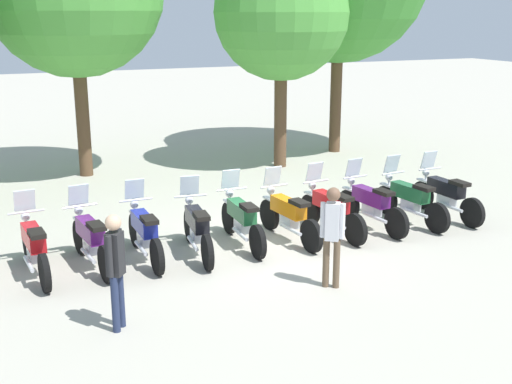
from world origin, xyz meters
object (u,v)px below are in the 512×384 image
Objects in this scene: motorcycle_0 at (34,246)px; motorcycle_2 at (144,232)px; motorcycle_5 at (288,215)px; person_0 at (332,230)px; tree_2 at (281,13)px; motorcycle_9 at (446,194)px; motorcycle_8 at (410,199)px; motorcycle_6 at (331,209)px; motorcycle_1 at (91,239)px; motorcycle_3 at (197,227)px; motorcycle_7 at (371,204)px; person_1 at (116,263)px; motorcycle_4 at (242,219)px.

motorcycle_0 is 1.90m from motorcycle_2.
person_0 is at bearing 165.04° from motorcycle_5.
motorcycle_2 is at bearing -133.54° from tree_2.
motorcycle_9 is at bearing -78.34° from tree_2.
motorcycle_8 is 0.95m from motorcycle_9.
motorcycle_6 is at bearing 82.25° from motorcycle_8.
motorcycle_1 is 6.66m from motorcycle_8.
motorcycle_5 is 0.95m from motorcycle_6.
person_0 is (-4.18, -2.32, 0.47)m from motorcycle_9.
motorcycle_3 and motorcycle_8 have the same top height.
person_0 reaches higher than motorcycle_2.
person_0 is (-2.27, -2.35, 0.47)m from motorcycle_7.
motorcycle_2 is at bearing 81.76° from motorcycle_8.
motorcycle_7 is at bearing -96.09° from motorcycle_5.
person_1 reaches higher than person_0.
tree_2 reaches higher than motorcycle_9.
motorcycle_9 is at bearing -96.34° from motorcycle_6.
tree_2 is (-0.26, 5.87, 3.81)m from motorcycle_8.
motorcycle_3 is at bearing 84.52° from motorcycle_7.
person_1 is at bearing 111.05° from motorcycle_6.
motorcycle_4 is at bearing 81.81° from motorcycle_7.
motorcycle_9 is at bearing -24.21° from person_0.
motorcycle_3 is (2.86, -0.16, 0.00)m from motorcycle_0.
motorcycle_8 is (3.80, -0.15, 0.00)m from motorcycle_4.
motorcycle_3 is at bearing -127.39° from tree_2.
motorcycle_7 is 1.90m from motorcycle_9.
motorcycle_9 is 7.10m from tree_2.
motorcycle_2 is 5.70m from motorcycle_8.
tree_2 reaches higher than motorcycle_4.
tree_2 is (2.97, 8.19, 3.34)m from person_0.
motorcycle_0 is 1.00× the size of motorcycle_3.
motorcycle_1 is 5.71m from motorcycle_7.
motorcycle_3 is at bearing 88.07° from person_1.
motorcycle_1 is at bearing 81.89° from motorcycle_8.
motorcycle_7 is at bearing -83.39° from motorcycle_3.
motorcycle_7 is (4.75, -0.11, 0.00)m from motorcycle_2.
motorcycle_3 is 1.89m from motorcycle_5.
motorcycle_0 is 1.00× the size of motorcycle_9.
person_1 is (-0.06, -2.56, 0.48)m from motorcycle_1.
motorcycle_2 is 3.52m from person_0.
motorcycle_4 is 1.00× the size of motorcycle_7.
motorcycle_5 is 1.00× the size of motorcycle_9.
person_0 is 9.33m from tree_2.
motorcycle_4 is at bearing 80.77° from motorcycle_6.
motorcycle_2 and motorcycle_6 have the same top height.
motorcycle_9 is (1.90, -0.03, 0.00)m from motorcycle_7.
motorcycle_0 is 1.28× the size of person_1.
motorcycle_2 is 1.30× the size of person_0.
motorcycle_5 is at bearing -113.98° from tree_2.
motorcycle_4 is at bearing 77.63° from motorcycle_5.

